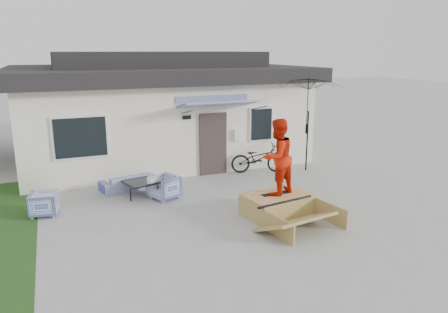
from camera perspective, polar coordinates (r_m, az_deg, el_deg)
name	(u,v)px	position (r m, az deg, el deg)	size (l,w,h in m)	color
ground	(241,227)	(10.25, 2.32, -9.51)	(90.00, 90.00, 0.00)	#9B9B99
grass_strip	(5,230)	(11.36, -27.36, -8.72)	(1.40, 8.00, 0.01)	#1C3D16
house	(158,106)	(17.12, -8.92, 6.68)	(10.80, 8.49, 4.10)	beige
loveseat	(128,179)	(13.15, -12.76, -2.97)	(1.66, 0.49, 0.65)	#334292
armchair_left	(44,203)	(11.78, -23.05, -5.73)	(0.66, 0.61, 0.68)	#334292
armchair_right	(164,186)	(12.14, -8.03, -3.98)	(0.71, 0.67, 0.73)	#334292
coffee_table	(142,188)	(12.55, -11.03, -4.22)	(0.87, 0.87, 0.43)	black
bicycle	(259,155)	(14.57, 4.68, 0.17)	(0.66, 1.90, 1.22)	black
patio_umbrella	(308,121)	(14.84, 11.24, 4.70)	(2.74, 2.64, 2.20)	black
skate_ramp	(277,205)	(10.98, 7.16, -6.45)	(1.62, 2.16, 0.54)	olive
skateboard	(276,193)	(10.92, 7.03, -4.92)	(0.80, 0.20, 0.05)	black
skater	(277,156)	(10.64, 7.19, 0.11)	(0.94, 0.73, 1.92)	red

